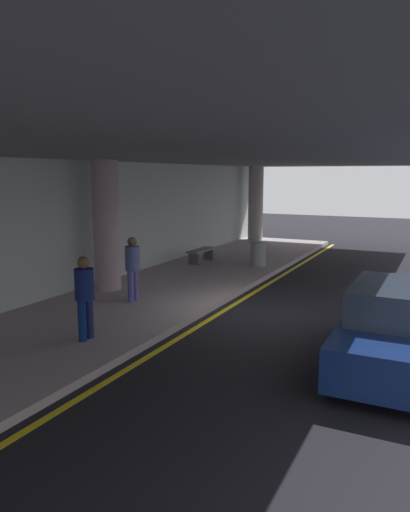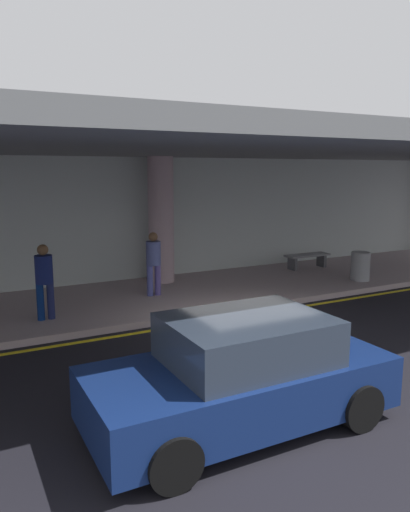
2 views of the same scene
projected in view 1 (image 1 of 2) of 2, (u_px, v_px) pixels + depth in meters
ground_plane at (254, 313)px, 12.12m from camera, size 60.00×60.00×0.00m
sidewalk at (148, 296)px, 13.47m from camera, size 26.00×4.20×0.15m
lane_stripe_yellow at (226, 309)px, 12.45m from camera, size 26.00×0.14×0.01m
support_column_left_mid at (106, 226)px, 13.74m from camera, size 0.74×0.74×3.65m
support_column_center at (256, 203)px, 24.36m from camera, size 0.74×0.74×3.65m
ceiling_overhang at (162, 153)px, 12.61m from camera, size 28.00×13.20×0.30m
terminal_back_wall at (82, 227)px, 14.15m from camera, size 26.00×0.30×3.80m
car_navy at (398, 330)px, 8.56m from camera, size 4.10×1.92×1.50m
traveler_with_luggage at (133, 265)px, 12.53m from camera, size 0.38×0.38×1.68m
person_waiting_for_ride at (85, 292)px, 9.58m from camera, size 0.38×0.38×1.68m
bench_metal at (201, 253)px, 18.32m from camera, size 1.60×0.50×0.48m
trash_bin_steel at (258, 254)px, 17.57m from camera, size 0.56×0.56×0.85m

